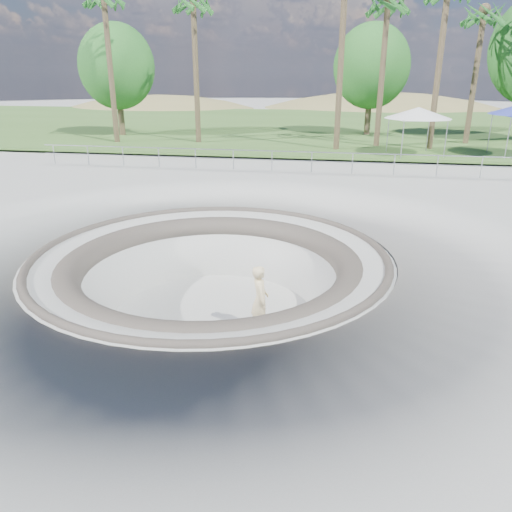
# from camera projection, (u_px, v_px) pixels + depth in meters

# --- Properties ---
(ground) EXTENTS (180.00, 180.00, 0.00)m
(ground) POSITION_uv_depth(u_px,v_px,m) (211.00, 255.00, 14.34)
(ground) COLOR #ACADA7
(ground) RESTS_ON ground
(skate_bowl) EXTENTS (14.00, 14.00, 4.10)m
(skate_bowl) POSITION_uv_depth(u_px,v_px,m) (213.00, 312.00, 14.98)
(skate_bowl) COLOR #ACADA7
(skate_bowl) RESTS_ON ground
(grass_strip) EXTENTS (180.00, 36.00, 0.12)m
(grass_strip) POSITION_uv_depth(u_px,v_px,m) (307.00, 125.00, 45.60)
(grass_strip) COLOR #3A5E25
(grass_strip) RESTS_ON ground
(distant_hills) EXTENTS (103.20, 45.00, 28.60)m
(distant_hills) POSITION_uv_depth(u_px,v_px,m) (346.00, 162.00, 68.88)
(distant_hills) COLOR olive
(distant_hills) RESTS_ON ground
(safety_railing) EXTENTS (25.00, 0.06, 1.03)m
(safety_railing) POSITION_uv_depth(u_px,v_px,m) (272.00, 161.00, 25.15)
(safety_railing) COLOR #909498
(safety_railing) RESTS_ON ground
(skateboard) EXTENTS (0.88, 0.44, 0.09)m
(skateboard) POSITION_uv_depth(u_px,v_px,m) (260.00, 332.00, 13.83)
(skateboard) COLOR brown
(skateboard) RESTS_ON ground
(skater) EXTENTS (0.67, 0.82, 1.95)m
(skater) POSITION_uv_depth(u_px,v_px,m) (260.00, 300.00, 13.48)
(skater) COLOR beige
(skater) RESTS_ON skateboard
(canopy_white) EXTENTS (5.17, 5.17, 2.70)m
(canopy_white) POSITION_uv_depth(u_px,v_px,m) (418.00, 113.00, 28.75)
(canopy_white) COLOR #909498
(canopy_white) RESTS_ON ground
(palm_a) EXTENTS (2.60, 2.60, 10.32)m
(palm_a) POSITION_uv_depth(u_px,v_px,m) (104.00, 0.00, 31.57)
(palm_a) COLOR brown
(palm_a) RESTS_ON ground
(palm_b) EXTENTS (2.60, 2.60, 9.95)m
(palm_b) POSITION_uv_depth(u_px,v_px,m) (193.00, 6.00, 31.62)
(palm_b) COLOR brown
(palm_b) RESTS_ON ground
(palm_d) EXTENTS (2.60, 2.60, 9.68)m
(palm_d) POSITION_uv_depth(u_px,v_px,m) (388.00, 7.00, 30.06)
(palm_d) COLOR brown
(palm_d) RESTS_ON ground
(palm_f) EXTENTS (2.60, 2.60, 9.17)m
(palm_f) POSITION_uv_depth(u_px,v_px,m) (484.00, 18.00, 31.36)
(palm_f) COLOR brown
(palm_f) RESTS_ON ground
(bushy_tree_left) EXTENTS (5.62, 5.11, 8.10)m
(bushy_tree_left) POSITION_uv_depth(u_px,v_px,m) (117.00, 67.00, 36.72)
(bushy_tree_left) COLOR brown
(bushy_tree_left) RESTS_ON ground
(bushy_tree_mid) EXTENTS (5.64, 5.13, 8.13)m
(bushy_tree_mid) POSITION_uv_depth(u_px,v_px,m) (372.00, 66.00, 37.02)
(bushy_tree_mid) COLOR brown
(bushy_tree_mid) RESTS_ON ground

